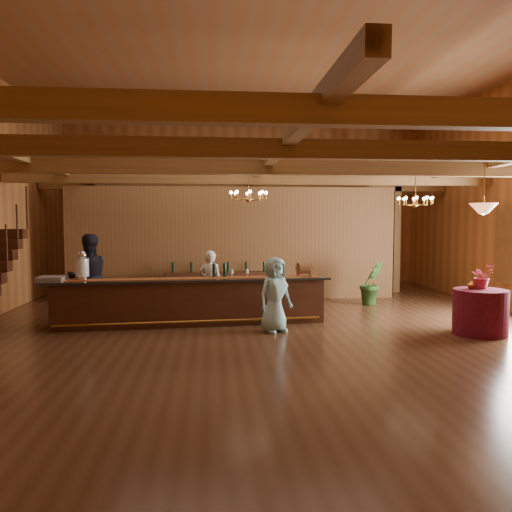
{
  "coord_description": "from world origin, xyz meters",
  "views": [
    {
      "loc": [
        -1.1,
        -10.21,
        2.16
      ],
      "look_at": [
        -0.15,
        0.38,
        1.42
      ],
      "focal_mm": 35.0,
      "sensor_mm": 36.0,
      "label": 1
    }
  ],
  "objects": [
    {
      "name": "floor",
      "position": [
        0.0,
        0.0,
        0.0
      ],
      "size": [
        14.0,
        14.0,
        0.0
      ],
      "primitive_type": "plane",
      "color": "#472B19",
      "rests_on": "ground"
    },
    {
      "name": "ceiling",
      "position": [
        0.0,
        0.0,
        5.5
      ],
      "size": [
        14.0,
        14.0,
        0.0
      ],
      "primitive_type": "plane",
      "rotation": [
        3.14,
        0.0,
        0.0
      ],
      "color": "brown",
      "rests_on": "wall_back"
    },
    {
      "name": "wall_back",
      "position": [
        0.0,
        7.0,
        2.75
      ],
      "size": [
        12.0,
        0.1,
        5.5
      ],
      "primitive_type": "cube",
      "color": "#BF733B",
      "rests_on": "floor"
    },
    {
      "name": "wall_front",
      "position": [
        0.0,
        -7.0,
        2.75
      ],
      "size": [
        12.0,
        0.1,
        5.5
      ],
      "primitive_type": "cube",
      "color": "#BF733B",
      "rests_on": "floor"
    },
    {
      "name": "beam_grid",
      "position": [
        0.0,
        0.51,
        3.24
      ],
      "size": [
        11.9,
        13.9,
        0.39
      ],
      "color": "brown",
      "rests_on": "wall_left"
    },
    {
      "name": "support_posts",
      "position": [
        0.0,
        -0.5,
        1.6
      ],
      "size": [
        9.2,
        10.2,
        3.2
      ],
      "color": "brown",
      "rests_on": "floor"
    },
    {
      "name": "partition_wall",
      "position": [
        -0.5,
        3.5,
        1.55
      ],
      "size": [
        9.0,
        0.18,
        3.1
      ],
      "primitive_type": "cube",
      "color": "brown",
      "rests_on": "floor"
    },
    {
      "name": "window_right_back",
      "position": [
        5.95,
        1.0,
        1.55
      ],
      "size": [
        0.12,
        1.05,
        1.75
      ],
      "primitive_type": "cube",
      "color": "white",
      "rests_on": "wall_right"
    },
    {
      "name": "backroom_boxes",
      "position": [
        -0.29,
        5.5,
        0.53
      ],
      "size": [
        4.1,
        0.6,
        1.1
      ],
      "color": "#3E1C0F",
      "rests_on": "floor"
    },
    {
      "name": "tasting_bar",
      "position": [
        -1.52,
        0.18,
        0.49
      ],
      "size": [
        5.86,
        1.19,
        0.98
      ],
      "rotation": [
        0.0,
        0.0,
        0.08
      ],
      "color": "#3E1C0F",
      "rests_on": "floor"
    },
    {
      "name": "beverage_dispenser",
      "position": [
        -3.7,
        0.06,
        1.26
      ],
      "size": [
        0.26,
        0.26,
        0.6
      ],
      "color": "silver",
      "rests_on": "tasting_bar"
    },
    {
      "name": "glass_rack_tray",
      "position": [
        -4.26,
        -0.08,
        1.02
      ],
      "size": [
        0.5,
        0.5,
        0.1
      ],
      "primitive_type": "cube",
      "color": "gray",
      "rests_on": "tasting_bar"
    },
    {
      "name": "raffle_drum",
      "position": [
        0.89,
        0.32,
        1.15
      ],
      "size": [
        0.34,
        0.24,
        0.3
      ],
      "color": "brown",
      "rests_on": "tasting_bar"
    },
    {
      "name": "bar_bottle_0",
      "position": [
        -1.05,
        0.33,
        1.12
      ],
      "size": [
        0.07,
        0.07,
        0.3
      ],
      "primitive_type": "cylinder",
      "color": "black",
      "rests_on": "tasting_bar"
    },
    {
      "name": "bar_bottle_1",
      "position": [
        -0.82,
        0.35,
        1.12
      ],
      "size": [
        0.07,
        0.07,
        0.3
      ],
      "primitive_type": "cylinder",
      "color": "black",
      "rests_on": "tasting_bar"
    },
    {
      "name": "backbar_shelf",
      "position": [
        -0.9,
        3.07,
        0.4
      ],
      "size": [
        2.86,
        0.82,
        0.8
      ],
      "primitive_type": "cube",
      "rotation": [
        0.0,
        0.0,
        0.13
      ],
      "color": "#3E1C0F",
      "rests_on": "floor"
    },
    {
      "name": "round_table",
      "position": [
        4.0,
        -1.22,
        0.43
      ],
      "size": [
        1.0,
        1.0,
        0.86
      ],
      "primitive_type": "cylinder",
      "color": "maroon",
      "rests_on": "floor"
    },
    {
      "name": "chandelier_left",
      "position": [
        -0.29,
        0.63,
        2.73
      ],
      "size": [
        0.8,
        0.8,
        0.63
      ],
      "color": "#BE8235",
      "rests_on": "beam_grid"
    },
    {
      "name": "chandelier_right",
      "position": [
        3.56,
        0.91,
        2.63
      ],
      "size": [
        0.8,
        0.8,
        0.72
      ],
      "color": "#BE8235",
      "rests_on": "beam_grid"
    },
    {
      "name": "pendant_lamp",
      "position": [
        4.0,
        -1.22,
        2.4
      ],
      "size": [
        0.52,
        0.52,
        0.9
      ],
      "color": "#BE8235",
      "rests_on": "beam_grid"
    },
    {
      "name": "bartender",
      "position": [
        -1.13,
        1.06,
        0.75
      ],
      "size": [
        0.63,
        0.5,
        1.51
      ],
      "primitive_type": "imported",
      "rotation": [
        0.0,
        0.0,
        2.85
      ],
      "color": "white",
      "rests_on": "floor"
    },
    {
      "name": "staff_second",
      "position": [
        -3.77,
        0.82,
        0.94
      ],
      "size": [
        1.15,
        1.09,
        1.89
      ],
      "primitive_type": "imported",
      "rotation": [
        0.0,
        0.0,
        3.69
      ],
      "color": "black",
      "rests_on": "floor"
    },
    {
      "name": "guest",
      "position": [
        0.13,
        -0.65,
        0.73
      ],
      "size": [
        0.86,
        0.76,
        1.47
      ],
      "primitive_type": "imported",
      "rotation": [
        0.0,
        0.0,
        0.52
      ],
      "color": "#97CDD4",
      "rests_on": "floor"
    },
    {
      "name": "floor_plant",
      "position": [
        3.02,
        2.29,
        0.56
      ],
      "size": [
        0.72,
        0.62,
        1.13
      ],
      "primitive_type": "imported",
      "rotation": [
        0.0,
        0.0,
        0.22
      ],
      "color": "#2A521E",
      "rests_on": "floor"
    },
    {
      "name": "table_flowers",
      "position": [
        4.08,
        -1.11,
        1.1
      ],
      "size": [
        0.48,
        0.43,
        0.48
      ],
      "primitive_type": "imported",
      "rotation": [
        0.0,
        0.0,
        0.13
      ],
      "color": "#B42C46",
      "rests_on": "round_table"
    },
    {
      "name": "table_vase",
      "position": [
        3.88,
        -1.1,
        1.0
      ],
      "size": [
        0.14,
        0.14,
        0.27
      ],
      "primitive_type": "imported",
      "rotation": [
        0.0,
        0.0,
        0.04
      ],
      "color": "#BE8235",
      "rests_on": "round_table"
    }
  ]
}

